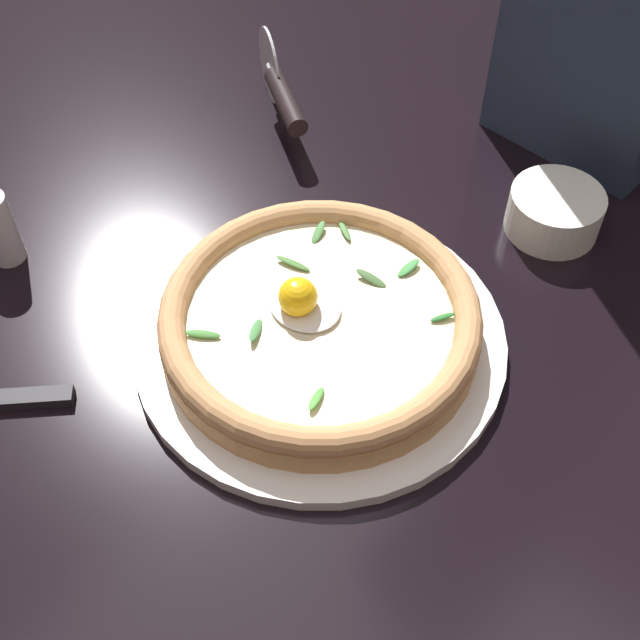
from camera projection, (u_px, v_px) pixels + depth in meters
ground_plane at (342, 397)px, 0.72m from camera, size 2.40×2.40×0.03m
pizza_plate at (320, 339)px, 0.73m from camera, size 0.32×0.32×0.01m
pizza at (320, 320)px, 0.71m from camera, size 0.27×0.27×0.06m
side_bowl at (554, 212)px, 0.81m from camera, size 0.09×0.09×0.04m
pizza_cutter at (280, 89)px, 0.91m from camera, size 0.14×0.10×0.08m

